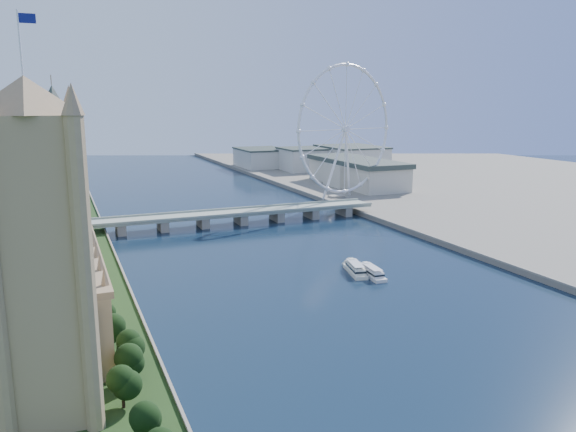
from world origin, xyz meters
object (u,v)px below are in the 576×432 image
tour_boat_near (355,273)px  tour_boat_far (372,276)px  london_eye (345,130)px  victoria_tower (38,244)px

tour_boat_near → tour_boat_far: (5.41, -8.36, 0.00)m
london_eye → victoria_tower: bearing=-130.4°
victoria_tower → tour_boat_near: size_ratio=3.86×
victoria_tower → london_eye: size_ratio=0.90×
tour_boat_far → victoria_tower: bearing=-145.6°
victoria_tower → london_eye: bearing=49.6°
tour_boat_near → tour_boat_far: tour_boat_near is taller
victoria_tower → london_eye: 393.99m
tour_boat_far → tour_boat_near: bearing=128.2°
tour_boat_near → tour_boat_far: size_ratio=1.05×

